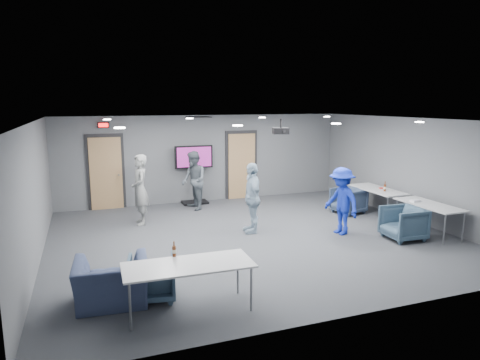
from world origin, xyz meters
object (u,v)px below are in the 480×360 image
object	(u,v)px
chair_right_c	(403,223)
tv_stand	(194,171)
chair_front_b	(112,282)
bottle_right	(385,188)
table_right_a	(377,190)
bottle_front	(174,251)
table_right_b	(429,206)
person_d	(341,201)
chair_front_a	(152,278)
chair_right_a	(348,201)
person_b	(194,181)
person_c	(252,198)
table_front_left	(188,267)
person_a	(140,190)
projector	(281,131)

from	to	relation	value
chair_right_c	tv_stand	bearing A→B (deg)	-141.52
chair_front_b	bottle_right	bearing A→B (deg)	-154.63
table_right_a	tv_stand	distance (m)	5.40
chair_front_b	bottle_front	world-z (taller)	bottle_front
table_right_b	bottle_front	distance (m)	6.49
person_d	chair_right_c	size ratio (longest dim) A/B	1.92
person_d	chair_front_a	size ratio (longest dim) A/B	2.12
chair_right_a	table_right_a	bearing A→B (deg)	43.37
person_b	person_d	size ratio (longest dim) A/B	1.07
person_d	bottle_front	bearing A→B (deg)	-73.36
person_c	table_front_left	xyz separation A→B (m)	(-2.35, -3.35, -0.16)
chair_right_c	tv_stand	xyz separation A→B (m)	(-3.59, 5.10, 0.64)
table_right_a	bottle_front	distance (m)	7.14
chair_front_a	bottle_front	world-z (taller)	bottle_front
person_a	table_front_left	size ratio (longest dim) A/B	0.93
person_c	table_right_a	world-z (taller)	person_c
chair_right_a	chair_front_b	xyz separation A→B (m)	(-6.63, -3.48, -0.00)
chair_right_a	person_c	bearing A→B (deg)	-91.79
person_c	person_d	distance (m)	2.11
chair_right_c	table_right_a	size ratio (longest dim) A/B	0.46
person_b	table_right_a	world-z (taller)	person_b
chair_right_a	projector	size ratio (longest dim) A/B	1.77
chair_right_c	projector	world-z (taller)	projector
person_d	chair_right_a	bearing A→B (deg)	132.02
table_right_b	bottle_front	world-z (taller)	bottle_front
table_right_b	chair_right_a	bearing A→B (deg)	15.73
person_a	table_front_left	bearing A→B (deg)	-0.79
person_c	projector	distance (m)	1.80
person_d	table_right_b	distance (m)	2.07
chair_right_a	table_right_b	size ratio (longest dim) A/B	0.47
table_front_left	chair_front_a	bearing A→B (deg)	128.94
person_a	projector	xyz separation A→B (m)	(3.27, -1.37, 1.51)
chair_front_a	table_right_a	xyz separation A→B (m)	(6.67, 3.07, 0.34)
person_a	person_b	xyz separation A→B (m)	(1.65, 1.01, -0.04)
chair_right_a	chair_right_c	world-z (taller)	chair_right_c
person_b	table_right_b	world-z (taller)	person_b
person_b	chair_front_b	distance (m)	6.04
chair_front_b	projector	size ratio (longest dim) A/B	2.45
table_front_left	tv_stand	distance (m)	6.99
chair_front_b	table_right_a	distance (m)	7.91
person_c	chair_right_a	world-z (taller)	person_c
bottle_right	projector	distance (m)	3.39
person_a	bottle_front	xyz separation A→B (m)	(-0.06, -4.60, -0.08)
chair_right_c	person_b	bearing A→B (deg)	-135.57
chair_right_a	person_b	bearing A→B (deg)	-130.28
person_c	chair_right_a	size ratio (longest dim) A/B	2.13
table_right_a	table_front_left	size ratio (longest dim) A/B	0.92
chair_front_a	table_front_left	xyz separation A→B (m)	(0.46, -0.60, 0.35)
table_right_a	table_front_left	bearing A→B (deg)	120.61
person_a	chair_right_a	xyz separation A→B (m)	(5.63, -0.91, -0.54)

